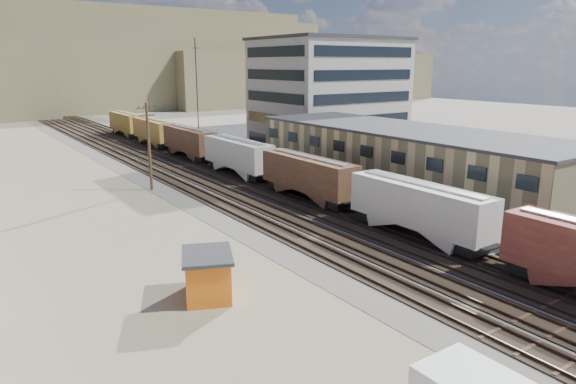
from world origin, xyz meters
TOP-DOWN VIEW (x-y plane):
  - ground at (0.00, 0.00)m, footprint 300.00×300.00m
  - ballast_bed at (0.00, 50.00)m, footprint 18.00×200.00m
  - dirt_yard at (-20.00, 40.00)m, footprint 24.00×180.00m
  - asphalt_lot at (22.00, 35.00)m, footprint 26.00×120.00m
  - rail_tracks at (-0.55, 50.00)m, footprint 11.40×200.00m
  - freight_train at (3.80, 35.92)m, footprint 3.00×119.74m
  - warehouse at (14.98, 25.00)m, footprint 12.40×40.40m
  - office_tower at (27.95, 54.95)m, footprint 22.60×18.60m
  - utility_pole_north at (-8.50, 42.00)m, footprint 2.20×0.32m
  - radio_mast at (6.00, 60.00)m, footprint 1.20×0.16m
  - hills_north at (0.17, 167.92)m, footprint 265.00×80.00m
  - maintenance_shed at (-15.55, 12.90)m, footprint 4.35×4.81m
  - parked_car_silver at (21.73, 11.17)m, footprint 6.14×3.01m
  - parked_car_blue at (20.35, 57.77)m, footprint 5.07×6.78m
  - parked_car_far at (29.14, 42.88)m, footprint 1.96×4.72m

SIDE VIEW (x-z plane):
  - ground at x=0.00m, z-range 0.00..0.00m
  - dirt_yard at x=-20.00m, z-range 0.00..0.03m
  - asphalt_lot at x=22.00m, z-range 0.00..0.04m
  - ballast_bed at x=0.00m, z-range 0.00..0.06m
  - rail_tracks at x=-0.55m, z-range -0.01..0.23m
  - parked_car_far at x=29.14m, z-range 0.00..1.60m
  - parked_car_blue at x=20.35m, z-range 0.00..1.71m
  - parked_car_silver at x=21.73m, z-range 0.00..1.72m
  - maintenance_shed at x=-15.55m, z-range 0.03..2.91m
  - freight_train at x=3.80m, z-range 0.56..5.02m
  - warehouse at x=14.98m, z-range 0.03..7.28m
  - utility_pole_north at x=-8.50m, z-range 0.30..10.30m
  - radio_mast at x=6.00m, z-range 0.12..18.12m
  - office_tower at x=27.95m, z-range 0.04..18.49m
  - hills_north at x=0.17m, z-range -1.90..30.10m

